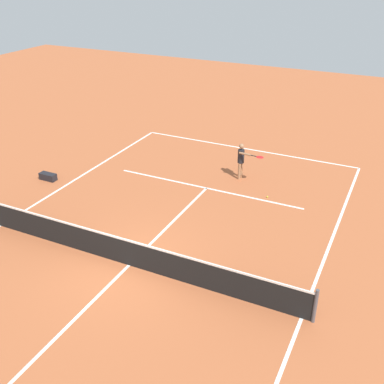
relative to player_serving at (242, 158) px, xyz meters
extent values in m
plane|color=#AD5933|center=(0.97, 7.48, -0.95)|extent=(60.00, 60.00, 0.00)
cube|color=white|center=(0.97, -3.38, -0.95)|extent=(10.98, 0.10, 0.01)
cube|color=white|center=(-4.52, 7.48, -0.95)|extent=(0.10, 21.73, 0.01)
cube|color=white|center=(6.46, 7.48, -0.95)|extent=(0.10, 21.73, 0.01)
cube|color=white|center=(0.97, 1.51, -0.95)|extent=(8.24, 0.10, 0.01)
cube|color=white|center=(0.97, 7.48, -0.95)|extent=(0.10, 11.95, 0.01)
cylinder|color=#4C4C51|center=(-4.82, 7.48, -0.42)|extent=(0.10, 0.10, 1.07)
cube|color=black|center=(0.97, 7.48, -0.50)|extent=(11.58, 0.03, 0.91)
cube|color=white|center=(0.97, 7.48, -0.02)|extent=(11.58, 0.04, 0.06)
cylinder|color=#9E704C|center=(0.04, -0.11, -0.58)|extent=(0.12, 0.12, 0.75)
cylinder|color=#9E704C|center=(0.06, 0.09, -0.58)|extent=(0.12, 0.12, 0.75)
cylinder|color=black|center=(0.05, -0.01, 0.09)|extent=(0.28, 0.28, 0.59)
sphere|color=#9E704C|center=(0.05, -0.01, 0.55)|extent=(0.21, 0.21, 0.21)
cylinder|color=#9E704C|center=(0.03, -0.20, 0.12)|extent=(0.09, 0.09, 0.52)
cylinder|color=#9E704C|center=(-0.19, 0.20, 0.32)|extent=(0.53, 0.14, 0.09)
cylinder|color=black|center=(-0.58, 0.23, 0.32)|extent=(0.26, 0.06, 0.04)
ellipsoid|color=red|center=(-0.87, 0.26, 0.32)|extent=(0.34, 0.31, 0.04)
sphere|color=#CCE033|center=(-1.58, 1.21, -0.92)|extent=(0.07, 0.07, 0.07)
cube|color=black|center=(7.51, 3.76, -0.80)|extent=(0.76, 0.32, 0.30)
camera|label=1|loc=(-5.96, 17.27, 7.77)|focal=43.03mm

